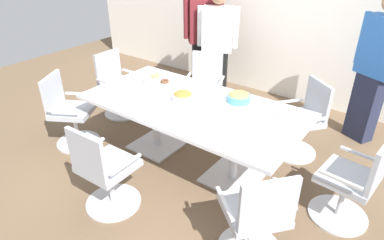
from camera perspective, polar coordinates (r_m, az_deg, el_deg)
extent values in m
cube|color=brown|center=(4.01, 0.00, -6.96)|extent=(10.00, 10.00, 0.01)
cube|color=white|center=(5.45, 15.96, 17.91)|extent=(8.00, 0.10, 2.80)
cube|color=silver|center=(3.63, 0.00, 2.49)|extent=(2.40, 1.20, 0.04)
cube|color=silver|center=(4.29, -5.93, -4.17)|extent=(0.56, 0.56, 0.02)
cylinder|color=silver|center=(4.11, -6.18, 0.00)|extent=(0.09, 0.09, 0.69)
cube|color=silver|center=(3.77, 6.84, -9.62)|extent=(0.56, 0.56, 0.02)
cylinder|color=silver|center=(3.56, 7.17, -5.11)|extent=(0.09, 0.09, 0.69)
cylinder|color=silver|center=(5.14, -11.63, 1.28)|extent=(0.55, 0.55, 0.02)
cylinder|color=silver|center=(5.04, -11.87, 3.44)|extent=(0.05, 0.05, 0.41)
cube|color=#ADB2BC|center=(4.95, -12.14, 5.87)|extent=(0.46, 0.46, 0.06)
cube|color=#ADB2BC|center=(5.02, -14.08, 8.90)|extent=(0.04, 0.44, 0.42)
cube|color=silver|center=(5.06, -10.26, 8.04)|extent=(0.37, 0.03, 0.02)
cube|color=silver|center=(4.76, -14.43, 6.22)|extent=(0.37, 0.03, 0.02)
cylinder|color=silver|center=(4.57, -18.65, -3.52)|extent=(0.74, 0.74, 0.02)
cylinder|color=silver|center=(4.46, -19.08, -1.19)|extent=(0.05, 0.05, 0.41)
cube|color=#ADB2BC|center=(4.35, -19.56, 1.47)|extent=(0.63, 0.63, 0.06)
cube|color=#ADB2BC|center=(4.35, -22.58, 4.39)|extent=(0.25, 0.40, 0.42)
cube|color=silver|center=(4.50, -18.56, 4.26)|extent=(0.33, 0.21, 0.02)
cube|color=silver|center=(4.11, -21.19, 1.38)|extent=(0.33, 0.21, 0.02)
cylinder|color=silver|center=(3.53, -13.14, -13.41)|extent=(0.55, 0.55, 0.02)
cylinder|color=silver|center=(3.39, -13.55, -10.71)|extent=(0.05, 0.05, 0.41)
cube|color=#ADB2BC|center=(3.25, -14.02, -7.54)|extent=(0.47, 0.47, 0.06)
cube|color=#ADB2BC|center=(3.01, -17.49, -5.71)|extent=(0.44, 0.05, 0.42)
cube|color=silver|center=(3.35, -17.10, -4.34)|extent=(0.04, 0.37, 0.02)
cube|color=silver|center=(3.03, -11.14, -7.39)|extent=(0.04, 0.37, 0.02)
cylinder|color=silver|center=(2.93, 10.00, -18.05)|extent=(0.05, 0.05, 0.41)
cube|color=#ADB2BC|center=(2.76, 10.42, -14.74)|extent=(0.65, 0.65, 0.06)
cube|color=#ADB2BC|center=(2.46, 12.86, -13.89)|extent=(0.31, 0.36, 0.42)
cube|color=silver|center=(2.61, 5.56, -13.89)|extent=(0.30, 0.26, 0.02)
cube|color=silver|center=(2.78, 15.39, -11.84)|extent=(0.30, 0.26, 0.02)
cylinder|color=silver|center=(3.60, 23.42, -14.52)|extent=(0.59, 0.59, 0.02)
cylinder|color=silver|center=(3.46, 24.12, -11.89)|extent=(0.05, 0.05, 0.41)
cube|color=#ADB2BC|center=(3.32, 24.92, -8.82)|extent=(0.51, 0.51, 0.06)
cube|color=#ADB2BC|center=(3.16, 29.33, -6.68)|extent=(0.09, 0.44, 0.42)
cube|color=silver|center=(3.06, 23.80, -9.25)|extent=(0.37, 0.07, 0.02)
cube|color=silver|center=(3.46, 26.72, -5.25)|extent=(0.37, 0.07, 0.02)
cylinder|color=silver|center=(4.33, 16.73, -5.08)|extent=(0.76, 0.76, 0.02)
cylinder|color=silver|center=(4.22, 17.14, -2.65)|extent=(0.05, 0.05, 0.41)
cube|color=#ADB2BC|center=(4.11, 17.60, 0.12)|extent=(0.65, 0.65, 0.06)
cube|color=#ADB2BC|center=(4.11, 20.60, 3.40)|extent=(0.36, 0.31, 0.42)
cube|color=silver|center=(3.87, 19.66, -0.02)|extent=(0.25, 0.31, 0.02)
cube|color=silver|center=(4.24, 16.20, 3.09)|extent=(0.25, 0.31, 0.02)
cylinder|color=silver|center=(4.95, 1.91, 0.79)|extent=(0.70, 0.70, 0.02)
cylinder|color=silver|center=(4.85, 1.95, 3.03)|extent=(0.05, 0.05, 0.41)
cube|color=#ADB2BC|center=(4.76, 2.00, 5.56)|extent=(0.60, 0.60, 0.06)
cube|color=#ADB2BC|center=(4.86, 2.62, 9.10)|extent=(0.42, 0.20, 0.42)
cube|color=silver|center=(4.67, 4.97, 6.58)|extent=(0.16, 0.35, 0.02)
cube|color=silver|center=(4.77, -0.87, 7.19)|extent=(0.16, 0.35, 0.02)
cube|color=black|center=(5.55, 1.81, 8.76)|extent=(0.37, 0.37, 0.87)
cube|color=maroon|center=(5.33, 1.94, 16.65)|extent=(0.47, 0.47, 0.69)
cylinder|color=maroon|center=(5.37, 4.86, 17.06)|extent=(0.11, 0.11, 0.62)
cylinder|color=maroon|center=(5.28, -1.01, 16.93)|extent=(0.11, 0.11, 0.62)
cube|color=black|center=(5.31, 4.11, 7.43)|extent=(0.37, 0.31, 0.81)
cube|color=white|center=(5.09, 4.40, 15.09)|extent=(0.49, 0.38, 0.64)
cylinder|color=white|center=(5.05, 7.50, 15.22)|extent=(0.11, 0.11, 0.58)
cylinder|color=white|center=(5.12, 1.37, 15.63)|extent=(0.11, 0.11, 0.58)
cube|color=#232842|center=(4.77, 27.21, 1.93)|extent=(0.38, 0.32, 0.87)
cube|color=blue|center=(4.51, 29.45, 10.79)|extent=(0.49, 0.40, 0.69)
cylinder|color=blue|center=(4.65, 26.97, 12.28)|extent=(0.11, 0.11, 0.62)
cylinder|color=white|center=(3.67, -1.54, 3.84)|extent=(0.23, 0.23, 0.08)
ellipsoid|color=#AD702D|center=(3.66, -1.55, 4.39)|extent=(0.20, 0.20, 0.07)
cylinder|color=#4C9EC6|center=(3.69, 7.94, 3.69)|extent=(0.26, 0.26, 0.08)
ellipsoid|color=tan|center=(3.67, 7.98, 4.25)|extent=(0.23, 0.23, 0.07)
cylinder|color=white|center=(4.22, -5.94, 6.62)|extent=(0.34, 0.34, 0.01)
torus|color=brown|center=(4.14, -4.66, 6.57)|extent=(0.11, 0.11, 0.03)
torus|color=pink|center=(4.26, -4.53, 7.24)|extent=(0.11, 0.11, 0.03)
torus|color=tan|center=(4.32, -6.26, 7.46)|extent=(0.11, 0.11, 0.03)
torus|color=pink|center=(4.22, -7.59, 6.85)|extent=(0.11, 0.11, 0.03)
torus|color=white|center=(4.10, -6.44, 6.28)|extent=(0.11, 0.11, 0.03)
cylinder|color=white|center=(3.47, 15.73, 0.41)|extent=(0.24, 0.24, 0.01)
cylinder|color=silver|center=(3.47, 15.74, 0.50)|extent=(0.24, 0.24, 0.01)
cylinder|color=white|center=(3.46, 15.76, 0.58)|extent=(0.24, 0.24, 0.01)
cylinder|color=silver|center=(3.46, 15.77, 0.67)|extent=(0.24, 0.24, 0.01)
cylinder|color=white|center=(3.46, 15.78, 0.76)|extent=(0.24, 0.24, 0.01)
cube|color=white|center=(3.31, 0.84, 0.68)|extent=(0.18, 0.18, 0.06)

